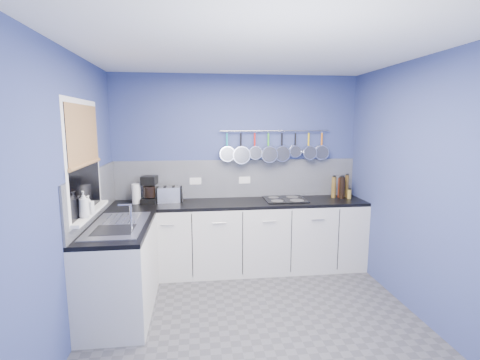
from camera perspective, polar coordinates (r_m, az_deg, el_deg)
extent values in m
cube|color=#47474C|center=(3.73, 2.32, -21.40)|extent=(3.20, 3.00, 0.02)
cube|color=white|center=(3.27, 2.62, 20.14)|extent=(3.20, 3.00, 0.02)
cube|color=navy|center=(4.75, -0.51, 1.45)|extent=(3.20, 0.02, 2.50)
cube|color=navy|center=(1.85, 10.24, -11.03)|extent=(3.20, 0.02, 2.50)
cube|color=navy|center=(3.41, -25.34, -2.49)|extent=(0.02, 3.00, 2.50)
cube|color=navy|center=(3.88, 26.66, -1.27)|extent=(0.02, 3.00, 2.50)
cube|color=gray|center=(4.74, -0.48, 0.22)|extent=(3.20, 0.02, 0.50)
cube|color=gray|center=(3.98, -22.27, -2.18)|extent=(0.02, 1.80, 0.50)
cube|color=silver|center=(4.64, -0.06, -9.16)|extent=(3.20, 0.60, 0.86)
cube|color=black|center=(4.51, -0.06, -3.73)|extent=(3.20, 0.60, 0.04)
cube|color=silver|center=(3.84, -18.53, -13.62)|extent=(0.60, 1.20, 0.86)
cube|color=black|center=(3.69, -18.89, -7.16)|extent=(0.60, 1.20, 0.04)
cube|color=white|center=(3.64, -23.67, 3.09)|extent=(0.01, 1.00, 1.10)
cube|color=black|center=(3.64, -23.60, 3.09)|extent=(0.01, 0.90, 1.00)
cube|color=#A2723B|center=(3.62, -23.70, 6.64)|extent=(0.01, 0.90, 0.55)
cube|color=white|center=(3.72, -22.80, -4.81)|extent=(0.10, 0.98, 0.03)
cube|color=silver|center=(3.69, -18.91, -6.80)|extent=(0.50, 0.95, 0.01)
cube|color=white|center=(4.71, -7.13, -0.17)|extent=(0.15, 0.01, 0.09)
cube|color=white|center=(4.75, 0.74, -0.02)|extent=(0.15, 0.01, 0.09)
cylinder|color=silver|center=(4.73, 5.64, 7.82)|extent=(1.45, 0.02, 0.02)
imported|color=white|center=(3.45, -23.70, -3.60)|extent=(0.12, 0.12, 0.24)
imported|color=white|center=(3.59, -23.04, -3.65)|extent=(0.08, 0.09, 0.17)
cylinder|color=white|center=(4.58, -16.23, -2.10)|extent=(0.13, 0.13, 0.24)
cube|color=silver|center=(4.57, -11.20, -2.27)|extent=(0.31, 0.19, 0.19)
cylinder|color=silver|center=(4.60, -9.66, -2.53)|extent=(0.11, 0.11, 0.13)
cube|color=black|center=(4.66, 7.20, -3.09)|extent=(0.52, 0.46, 0.01)
cylinder|color=brown|center=(4.96, 16.67, -0.96)|extent=(0.05, 0.05, 0.30)
cylinder|color=#4C190C|center=(4.93, 15.67, -1.18)|extent=(0.06, 0.06, 0.26)
cylinder|color=brown|center=(4.90, 14.73, -1.13)|extent=(0.06, 0.06, 0.28)
cylinder|color=olive|center=(4.90, 17.06, -2.17)|extent=(0.05, 0.05, 0.12)
cylinder|color=black|center=(4.87, 15.97, -1.20)|extent=(0.07, 0.07, 0.28)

